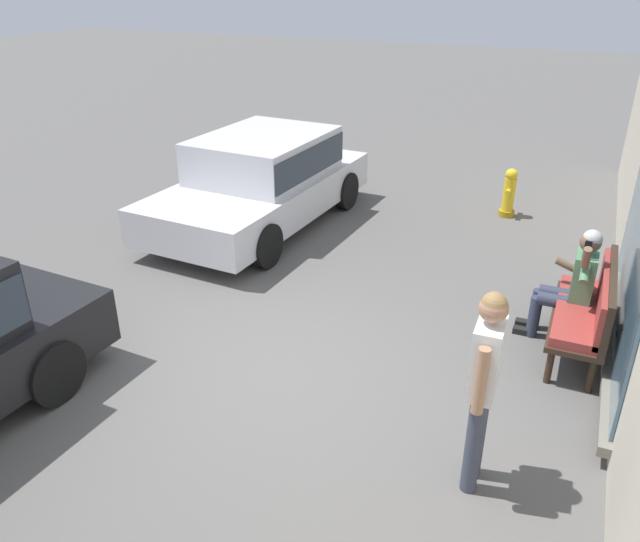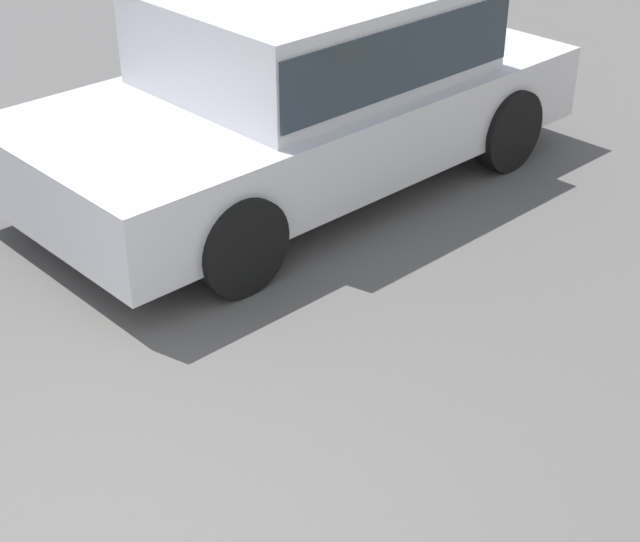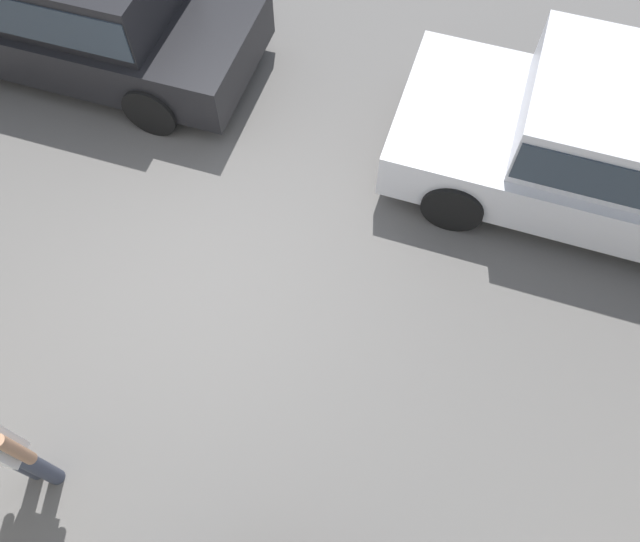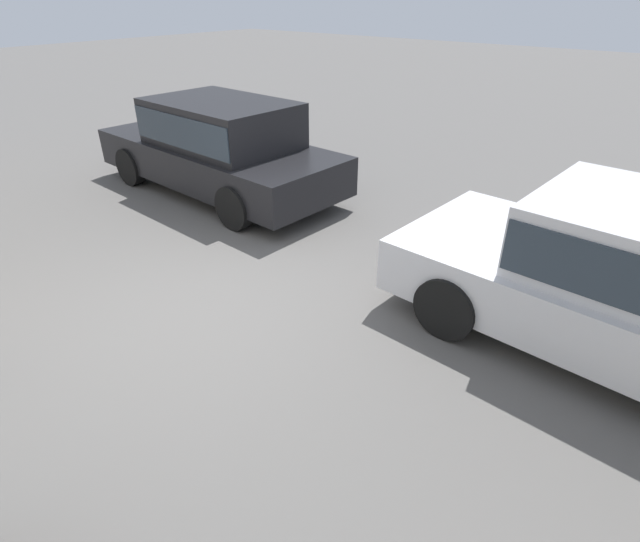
% 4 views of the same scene
% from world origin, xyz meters
% --- Properties ---
extents(ground_plane, '(60.00, 60.00, 0.00)m').
position_xyz_m(ground_plane, '(0.00, 0.00, 0.00)').
color(ground_plane, '#565451').
extents(parked_car_mid, '(4.49, 2.00, 1.48)m').
position_xyz_m(parked_car_mid, '(2.47, -2.54, 0.80)').
color(parked_car_mid, black).
rests_on(parked_car_mid, ground_plane).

